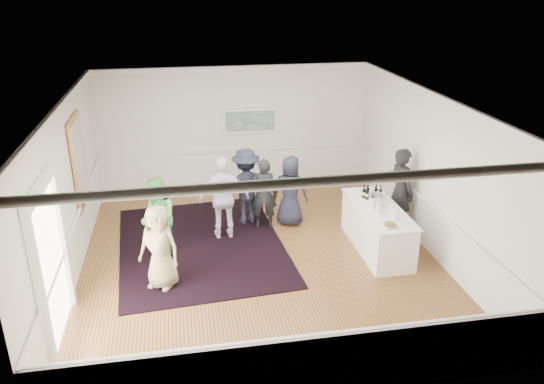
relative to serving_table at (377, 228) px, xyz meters
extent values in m
plane|color=olive|center=(-2.44, 0.10, -0.47)|extent=(8.00, 8.00, 0.00)
cube|color=white|center=(-2.44, 0.10, 2.73)|extent=(7.00, 8.00, 0.02)
cube|color=white|center=(-5.94, 0.10, 1.13)|extent=(0.02, 8.00, 3.20)
cube|color=white|center=(1.06, 0.10, 1.13)|extent=(0.02, 8.00, 3.20)
cube|color=white|center=(-2.44, 4.10, 1.13)|extent=(7.00, 0.02, 3.20)
cube|color=white|center=(-2.44, -3.90, 1.13)|extent=(7.00, 0.02, 3.20)
cube|color=#CC8A3C|center=(-5.90, 1.40, 1.33)|extent=(0.04, 1.25, 1.85)
cube|color=white|center=(-5.88, 1.40, 1.33)|extent=(0.01, 1.05, 1.65)
cube|color=white|center=(-5.87, -2.62, 0.73)|extent=(0.10, 0.14, 2.40)
cube|color=white|center=(-5.87, -0.98, 0.73)|extent=(0.10, 0.14, 2.40)
cube|color=white|center=(-5.87, -1.80, 2.01)|extent=(0.10, 1.78, 0.16)
cube|color=white|center=(-5.91, -1.80, 0.73)|extent=(0.02, 1.50, 2.40)
cube|color=white|center=(-2.04, 4.05, 1.31)|extent=(1.44, 0.05, 0.66)
cube|color=#24613A|center=(-2.04, 4.02, 1.31)|extent=(1.30, 0.01, 0.52)
cube|color=black|center=(-3.57, 0.80, -0.46)|extent=(3.65, 4.62, 0.02)
cube|color=white|center=(0.00, 0.00, -0.01)|extent=(0.81, 2.23, 0.91)
cube|color=white|center=(0.00, 0.00, 0.45)|extent=(0.87, 2.29, 0.02)
imported|color=black|center=(0.76, 0.68, 0.50)|extent=(0.62, 0.79, 1.93)
imported|color=tan|center=(-4.35, -0.66, 0.33)|extent=(0.93, 0.82, 1.59)
imported|color=green|center=(-4.39, 0.51, 0.36)|extent=(0.88, 0.98, 1.65)
imported|color=silver|center=(-3.03, 1.10, 0.44)|extent=(1.07, 0.46, 1.82)
imported|color=#1C1E2E|center=(-2.48, 1.74, 0.41)|extent=(1.25, 0.88, 1.76)
imported|color=black|center=(-2.12, 1.45, 0.34)|extent=(0.65, 0.48, 1.61)
imported|color=#1C1E2E|center=(-1.51, 1.50, 0.34)|extent=(0.92, 0.77, 1.61)
cylinder|color=#66BA42|center=(-0.10, -0.23, 0.58)|extent=(0.12, 0.12, 0.24)
cylinder|color=#DD4157|center=(0.15, -0.31, 0.58)|extent=(0.12, 0.12, 0.24)
cylinder|color=#6EB340|center=(-0.16, -0.05, 0.58)|extent=(0.12, 0.12, 0.24)
cylinder|color=beige|center=(0.12, -0.60, 0.58)|extent=(0.12, 0.12, 0.24)
cylinder|color=silver|center=(0.00, 0.16, 0.58)|extent=(0.26, 0.26, 0.25)
imported|color=white|center=(-0.10, -0.85, 0.49)|extent=(0.27, 0.27, 0.07)
cylinder|color=olive|center=(-0.10, -0.85, 0.52)|extent=(0.19, 0.19, 0.04)
camera|label=1|loc=(-3.85, -9.23, 4.82)|focal=35.00mm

